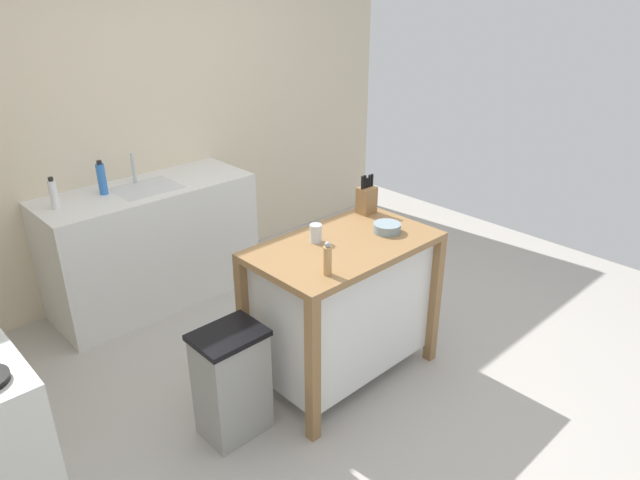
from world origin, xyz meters
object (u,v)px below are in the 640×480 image
object	(u,v)px
sink_faucet	(134,168)
knife_block	(367,199)
kitchen_island	(343,303)
bottle_hand_soap	(54,194)
pepper_grinder	(327,259)
drinking_cup	(316,233)
trash_bin	(232,382)
bottle_dish_soap	(102,179)
bowl_ceramic_small	(387,227)

from	to	relation	value
sink_faucet	knife_block	bearing A→B (deg)	-62.72
sink_faucet	kitchen_island	bearing A→B (deg)	-78.14
kitchen_island	bottle_hand_soap	bearing A→B (deg)	120.93
knife_block	pepper_grinder	distance (m)	0.87
drinking_cup	trash_bin	bearing A→B (deg)	-173.79
kitchen_island	trash_bin	size ratio (longest dim) A/B	1.73
trash_bin	bottle_dish_soap	bearing A→B (deg)	84.99
knife_block	drinking_cup	xyz separation A→B (m)	(-0.53, -0.10, -0.04)
kitchen_island	knife_block	size ratio (longest dim) A/B	4.29
knife_block	pepper_grinder	xyz separation A→B (m)	(-0.76, -0.43, -0.01)
knife_block	sink_faucet	distance (m)	1.74
drinking_cup	trash_bin	size ratio (longest dim) A/B	0.17
knife_block	bottle_hand_soap	distance (m)	2.00
pepper_grinder	sink_faucet	world-z (taller)	sink_faucet
bowl_ceramic_small	trash_bin	world-z (taller)	bowl_ceramic_small
bottle_hand_soap	drinking_cup	bearing A→B (deg)	-60.00
knife_block	sink_faucet	xyz separation A→B (m)	(-0.80, 1.55, 0.02)
kitchen_island	bowl_ceramic_small	size ratio (longest dim) A/B	6.72
drinking_cup	bottle_dish_soap	size ratio (longest dim) A/B	0.44
knife_block	pepper_grinder	bearing A→B (deg)	-150.60
sink_faucet	bottle_hand_soap	distance (m)	0.63
kitchen_island	trash_bin	distance (m)	0.81
kitchen_island	pepper_grinder	distance (m)	0.62
bottle_dish_soap	pepper_grinder	bearing A→B (deg)	-80.73
knife_block	bottle_hand_soap	size ratio (longest dim) A/B	1.20
bowl_ceramic_small	sink_faucet	xyz separation A→B (m)	(-0.66, 1.83, 0.08)
drinking_cup	knife_block	bearing A→B (deg)	10.56
drinking_cup	sink_faucet	size ratio (longest dim) A/B	0.48
kitchen_island	knife_block	world-z (taller)	knife_block
trash_bin	pepper_grinder	bearing A→B (deg)	-29.18
pepper_grinder	bottle_hand_soap	bearing A→B (deg)	109.47
bowl_ceramic_small	trash_bin	bearing A→B (deg)	173.91
knife_block	bottle_hand_soap	world-z (taller)	knife_block
kitchen_island	trash_bin	xyz separation A→B (m)	(-0.79, 0.05, -0.19)
sink_faucet	bottle_dish_soap	size ratio (longest dim) A/B	0.92
drinking_cup	sink_faucet	xyz separation A→B (m)	(-0.26, 1.64, 0.06)
bottle_hand_soap	sink_faucet	bearing A→B (deg)	11.21
bowl_ceramic_small	bottle_dish_soap	bearing A→B (deg)	117.92
bowl_ceramic_small	drinking_cup	distance (m)	0.44
kitchen_island	pepper_grinder	bearing A→B (deg)	-148.28
kitchen_island	drinking_cup	world-z (taller)	drinking_cup
bowl_ceramic_small	pepper_grinder	bearing A→B (deg)	-167.45
drinking_cup	bottle_dish_soap	xyz separation A→B (m)	(-0.53, 1.57, 0.06)
kitchen_island	bottle_dish_soap	xyz separation A→B (m)	(-0.64, 1.69, 0.51)
bowl_ceramic_small	sink_faucet	distance (m)	1.95
bottle_dish_soap	bowl_ceramic_small	bearing A→B (deg)	-62.08
bowl_ceramic_small	bottle_dish_soap	distance (m)	1.99
pepper_grinder	bottle_dish_soap	world-z (taller)	bottle_dish_soap
trash_bin	bowl_ceramic_small	bearing A→B (deg)	-6.09
kitchen_island	bottle_hand_soap	world-z (taller)	bottle_hand_soap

